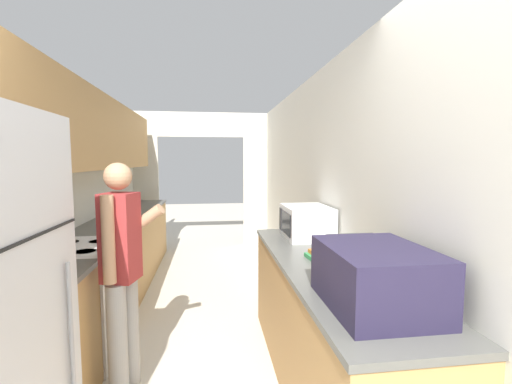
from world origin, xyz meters
TOP-DOWN VIEW (x-y plane):
  - wall_left at (-1.17, 2.66)m, footprint 0.38×7.98m
  - wall_right at (1.26, 2.19)m, footprint 0.06×7.98m
  - wall_far_with_doorway at (0.00, 5.61)m, footprint 2.87×0.06m
  - counter_left at (-0.93, 3.42)m, footprint 0.62×4.35m
  - counter_right at (0.93, 1.36)m, footprint 0.62×2.32m
  - range_oven at (-0.93, 2.04)m, footprint 0.66×0.77m
  - person at (-0.45, 1.52)m, footprint 0.52×0.43m
  - suitcase at (0.93, 0.63)m, footprint 0.46×0.61m
  - microwave at (1.02, 2.11)m, footprint 0.40×0.53m
  - book_stack at (0.95, 1.39)m, footprint 0.25×0.30m

SIDE VIEW (x-z plane):
  - counter_left at x=-0.93m, z-range 0.00..0.92m
  - counter_right at x=0.93m, z-range 0.00..0.92m
  - range_oven at x=-0.93m, z-range -0.06..1.00m
  - person at x=-0.45m, z-range 0.05..1.66m
  - book_stack at x=0.95m, z-range 0.92..0.97m
  - microwave at x=1.02m, z-range 0.92..1.20m
  - suitcase at x=0.93m, z-range 0.92..1.21m
  - wall_right at x=1.26m, z-range 0.00..2.50m
  - wall_far_with_doorway at x=0.00m, z-range 0.18..2.68m
  - wall_left at x=-1.17m, z-range 0.32..2.82m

